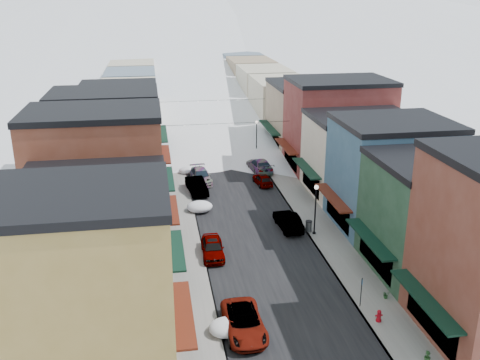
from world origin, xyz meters
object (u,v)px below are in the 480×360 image
object	(u,v)px
car_silver_sedan	(213,248)
fire_hydrant	(379,316)
car_white_suv	(244,322)
car_dark_hatch	(197,186)
trash_can	(309,226)
car_green_sedan	(288,221)
streetlamp_near	(316,203)

from	to	relation	value
car_silver_sedan	fire_hydrant	world-z (taller)	car_silver_sedan
car_silver_sedan	car_white_suv	bearing A→B (deg)	-84.03
car_white_suv	car_dark_hatch	distance (m)	26.89
car_white_suv	trash_can	bearing A→B (deg)	58.00
car_white_suv	car_green_sedan	size ratio (longest dim) A/B	1.12
car_white_suv	car_silver_sedan	size ratio (longest dim) A/B	1.19
car_green_sedan	fire_hydrant	size ratio (longest dim) A/B	5.60
streetlamp_near	trash_can	bearing A→B (deg)	123.36
streetlamp_near	car_white_suv	bearing A→B (deg)	-123.18
fire_hydrant	streetlamp_near	size ratio (longest dim) A/B	0.18
car_green_sedan	fire_hydrant	bearing A→B (deg)	94.58
car_silver_sedan	streetlamp_near	xyz separation A→B (m)	(9.88, 2.64, 2.40)
car_silver_sedan	trash_can	bearing A→B (deg)	20.62
car_white_suv	streetlamp_near	size ratio (longest dim) A/B	1.14
trash_can	streetlamp_near	xyz separation A→B (m)	(0.38, -0.58, 2.51)
fire_hydrant	car_white_suv	bearing A→B (deg)	177.04
car_silver_sedan	car_green_sedan	bearing A→B (deg)	31.76
car_green_sedan	streetlamp_near	xyz separation A→B (m)	(2.08, -1.84, 2.39)
car_white_suv	car_dark_hatch	size ratio (longest dim) A/B	1.10
car_white_suv	trash_can	world-z (taller)	car_white_suv
car_white_suv	car_green_sedan	bearing A→B (deg)	65.02
fire_hydrant	trash_can	world-z (taller)	trash_can
car_dark_hatch	car_green_sedan	bearing A→B (deg)	-62.91
fire_hydrant	car_dark_hatch	bearing A→B (deg)	110.31
car_white_suv	trash_can	xyz separation A→B (m)	(8.70, 14.46, -0.08)
car_dark_hatch	fire_hydrant	bearing A→B (deg)	-77.56
car_dark_hatch	fire_hydrant	xyz separation A→B (m)	(10.12, -27.36, -0.28)
car_green_sedan	car_white_suv	bearing A→B (deg)	62.42
car_dark_hatch	trash_can	bearing A→B (deg)	-60.45
fire_hydrant	car_silver_sedan	bearing A→B (deg)	130.81
car_white_suv	car_dark_hatch	xyz separation A→B (m)	(-0.80, 26.88, 0.06)
car_white_suv	fire_hydrant	xyz separation A→B (m)	(9.32, -0.48, -0.22)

